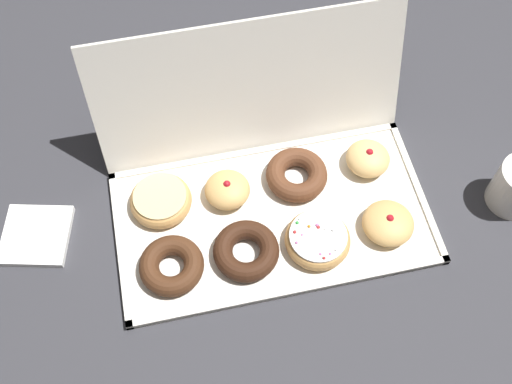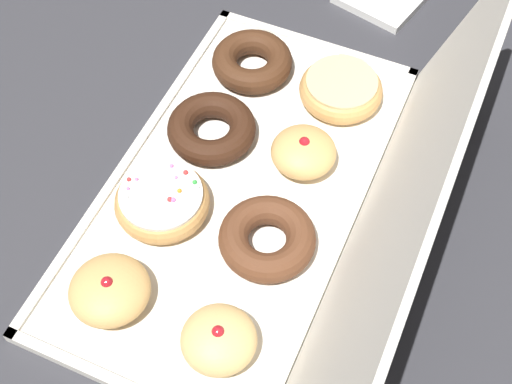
{
  "view_description": "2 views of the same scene",
  "coord_description": "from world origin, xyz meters",
  "px_view_note": "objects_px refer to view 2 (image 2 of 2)",
  "views": [
    {
      "loc": [
        -0.14,
        -0.5,
        1.01
      ],
      "look_at": [
        -0.02,
        0.03,
        0.06
      ],
      "focal_mm": 43.22,
      "sensor_mm": 36.0,
      "label": 1
    },
    {
      "loc": [
        0.46,
        0.23,
        0.76
      ],
      "look_at": [
        0.01,
        0.03,
        0.04
      ],
      "focal_mm": 51.1,
      "sensor_mm": 36.0,
      "label": 2
    }
  ],
  "objects_px": {
    "sprinkle_donut_2": "(162,201)",
    "chocolate_cake_ring_donut_6": "(267,238)",
    "jelly_filled_donut_3": "(110,290)",
    "jelly_filled_donut_5": "(304,152)",
    "chocolate_cake_ring_donut_1": "(212,128)",
    "chocolate_cake_ring_donut_0": "(252,61)",
    "donut_box": "(236,191)",
    "glazed_ring_donut_4": "(341,89)",
    "jelly_filled_donut_7": "(219,340)"
  },
  "relations": [
    {
      "from": "chocolate_cake_ring_donut_0",
      "to": "chocolate_cake_ring_donut_6",
      "type": "height_order",
      "value": "same"
    },
    {
      "from": "donut_box",
      "to": "jelly_filled_donut_5",
      "type": "distance_m",
      "value": 0.1
    },
    {
      "from": "chocolate_cake_ring_donut_1",
      "to": "jelly_filled_donut_3",
      "type": "height_order",
      "value": "jelly_filled_donut_3"
    },
    {
      "from": "sprinkle_donut_2",
      "to": "jelly_filled_donut_5",
      "type": "bearing_deg",
      "value": 136.28
    },
    {
      "from": "sprinkle_donut_2",
      "to": "jelly_filled_donut_5",
      "type": "xyz_separation_m",
      "value": [
        -0.14,
        0.13,
        0.0
      ]
    },
    {
      "from": "sprinkle_donut_2",
      "to": "jelly_filled_donut_3",
      "type": "relative_size",
      "value": 1.26
    },
    {
      "from": "chocolate_cake_ring_donut_0",
      "to": "glazed_ring_donut_4",
      "type": "relative_size",
      "value": 0.99
    },
    {
      "from": "donut_box",
      "to": "chocolate_cake_ring_donut_1",
      "type": "distance_m",
      "value": 0.09
    },
    {
      "from": "jelly_filled_donut_3",
      "to": "chocolate_cake_ring_donut_6",
      "type": "height_order",
      "value": "jelly_filled_donut_3"
    },
    {
      "from": "glazed_ring_donut_4",
      "to": "chocolate_cake_ring_donut_6",
      "type": "height_order",
      "value": "same"
    },
    {
      "from": "jelly_filled_donut_7",
      "to": "glazed_ring_donut_4",
      "type": "bearing_deg",
      "value": -179.39
    },
    {
      "from": "glazed_ring_donut_4",
      "to": "chocolate_cake_ring_donut_6",
      "type": "bearing_deg",
      "value": 0.19
    },
    {
      "from": "chocolate_cake_ring_donut_0",
      "to": "chocolate_cake_ring_donut_6",
      "type": "distance_m",
      "value": 0.29
    },
    {
      "from": "donut_box",
      "to": "sprinkle_donut_2",
      "type": "distance_m",
      "value": 0.1
    },
    {
      "from": "jelly_filled_donut_3",
      "to": "jelly_filled_donut_5",
      "type": "relative_size",
      "value": 1.11
    },
    {
      "from": "chocolate_cake_ring_donut_1",
      "to": "chocolate_cake_ring_donut_6",
      "type": "distance_m",
      "value": 0.18
    },
    {
      "from": "chocolate_cake_ring_donut_1",
      "to": "sprinkle_donut_2",
      "type": "distance_m",
      "value": 0.13
    },
    {
      "from": "sprinkle_donut_2",
      "to": "donut_box",
      "type": "bearing_deg",
      "value": 132.95
    },
    {
      "from": "chocolate_cake_ring_donut_0",
      "to": "jelly_filled_donut_3",
      "type": "height_order",
      "value": "jelly_filled_donut_3"
    },
    {
      "from": "chocolate_cake_ring_donut_1",
      "to": "glazed_ring_donut_4",
      "type": "height_order",
      "value": "same"
    },
    {
      "from": "donut_box",
      "to": "chocolate_cake_ring_donut_6",
      "type": "height_order",
      "value": "chocolate_cake_ring_donut_6"
    },
    {
      "from": "donut_box",
      "to": "sprinkle_donut_2",
      "type": "height_order",
      "value": "sprinkle_donut_2"
    },
    {
      "from": "chocolate_cake_ring_donut_1",
      "to": "sprinkle_donut_2",
      "type": "bearing_deg",
      "value": -2.41
    },
    {
      "from": "sprinkle_donut_2",
      "to": "chocolate_cake_ring_donut_6",
      "type": "relative_size",
      "value": 1.01
    },
    {
      "from": "chocolate_cake_ring_donut_1",
      "to": "glazed_ring_donut_4",
      "type": "xyz_separation_m",
      "value": [
        -0.13,
        0.13,
        0.0
      ]
    },
    {
      "from": "donut_box",
      "to": "glazed_ring_donut_4",
      "type": "distance_m",
      "value": 0.21
    },
    {
      "from": "donut_box",
      "to": "jelly_filled_donut_5",
      "type": "bearing_deg",
      "value": 139.6
    },
    {
      "from": "chocolate_cake_ring_donut_0",
      "to": "jelly_filled_donut_7",
      "type": "distance_m",
      "value": 0.42
    },
    {
      "from": "donut_box",
      "to": "jelly_filled_donut_5",
      "type": "xyz_separation_m",
      "value": [
        -0.07,
        0.06,
        0.03
      ]
    },
    {
      "from": "chocolate_cake_ring_donut_0",
      "to": "chocolate_cake_ring_donut_1",
      "type": "xyz_separation_m",
      "value": [
        0.13,
        0.0,
        -0.0
      ]
    },
    {
      "from": "sprinkle_donut_2",
      "to": "jelly_filled_donut_5",
      "type": "distance_m",
      "value": 0.19
    },
    {
      "from": "chocolate_cake_ring_donut_1",
      "to": "jelly_filled_donut_5",
      "type": "relative_size",
      "value": 1.39
    },
    {
      "from": "jelly_filled_donut_3",
      "to": "glazed_ring_donut_4",
      "type": "xyz_separation_m",
      "value": [
        -0.39,
        0.13,
        -0.0
      ]
    },
    {
      "from": "sprinkle_donut_2",
      "to": "chocolate_cake_ring_donut_6",
      "type": "distance_m",
      "value": 0.14
    },
    {
      "from": "jelly_filled_donut_3",
      "to": "jelly_filled_donut_7",
      "type": "xyz_separation_m",
      "value": [
        0.0,
        0.14,
        0.0
      ]
    },
    {
      "from": "jelly_filled_donut_5",
      "to": "chocolate_cake_ring_donut_6",
      "type": "height_order",
      "value": "jelly_filled_donut_5"
    },
    {
      "from": "jelly_filled_donut_5",
      "to": "donut_box",
      "type": "bearing_deg",
      "value": -40.4
    },
    {
      "from": "jelly_filled_donut_3",
      "to": "sprinkle_donut_2",
      "type": "bearing_deg",
      "value": -178.57
    },
    {
      "from": "donut_box",
      "to": "jelly_filled_donut_3",
      "type": "bearing_deg",
      "value": -18.67
    },
    {
      "from": "chocolate_cake_ring_donut_6",
      "to": "jelly_filled_donut_7",
      "type": "xyz_separation_m",
      "value": [
        0.14,
        0.0,
        0.01
      ]
    },
    {
      "from": "donut_box",
      "to": "jelly_filled_donut_7",
      "type": "height_order",
      "value": "jelly_filled_donut_7"
    },
    {
      "from": "donut_box",
      "to": "chocolate_cake_ring_donut_0",
      "type": "height_order",
      "value": "chocolate_cake_ring_donut_0"
    },
    {
      "from": "donut_box",
      "to": "sprinkle_donut_2",
      "type": "relative_size",
      "value": 4.88
    },
    {
      "from": "chocolate_cake_ring_donut_0",
      "to": "sprinkle_donut_2",
      "type": "bearing_deg",
      "value": -1.14
    },
    {
      "from": "sprinkle_donut_2",
      "to": "jelly_filled_donut_3",
      "type": "distance_m",
      "value": 0.13
    },
    {
      "from": "sprinkle_donut_2",
      "to": "jelly_filled_donut_3",
      "type": "height_order",
      "value": "jelly_filled_donut_3"
    },
    {
      "from": "chocolate_cake_ring_donut_0",
      "to": "jelly_filled_donut_7",
      "type": "relative_size",
      "value": 1.36
    },
    {
      "from": "jelly_filled_donut_3",
      "to": "glazed_ring_donut_4",
      "type": "distance_m",
      "value": 0.41
    },
    {
      "from": "chocolate_cake_ring_donut_0",
      "to": "jelly_filled_donut_3",
      "type": "xyz_separation_m",
      "value": [
        0.39,
        -0.0,
        0.0
      ]
    },
    {
      "from": "jelly_filled_donut_5",
      "to": "jelly_filled_donut_7",
      "type": "bearing_deg",
      "value": 2.19
    }
  ]
}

